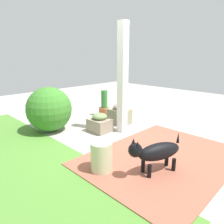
{
  "coord_description": "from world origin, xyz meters",
  "views": [
    {
      "loc": [
        -2.48,
        2.8,
        1.52
      ],
      "look_at": [
        0.34,
        -0.03,
        0.42
      ],
      "focal_mm": 33.55,
      "sensor_mm": 36.0,
      "label": 1
    }
  ],
  "objects_px": {
    "round_shrub": "(49,109)",
    "terracotta_pot_tall": "(104,107)",
    "dog": "(156,152)",
    "ceramic_urn": "(102,157)",
    "porch_pillar": "(123,79)",
    "stone_planter_nearest": "(120,115)",
    "stone_planter_near": "(100,123)"
  },
  "relations": [
    {
      "from": "dog",
      "to": "ceramic_urn",
      "type": "relative_size",
      "value": 1.84
    },
    {
      "from": "dog",
      "to": "ceramic_urn",
      "type": "bearing_deg",
      "value": 40.69
    },
    {
      "from": "dog",
      "to": "round_shrub",
      "type": "bearing_deg",
      "value": 3.51
    },
    {
      "from": "stone_planter_near",
      "to": "stone_planter_nearest",
      "type": "bearing_deg",
      "value": -84.77
    },
    {
      "from": "round_shrub",
      "to": "dog",
      "type": "relative_size",
      "value": 1.18
    },
    {
      "from": "round_shrub",
      "to": "dog",
      "type": "bearing_deg",
      "value": -176.49
    },
    {
      "from": "porch_pillar",
      "to": "dog",
      "type": "height_order",
      "value": "porch_pillar"
    },
    {
      "from": "dog",
      "to": "ceramic_urn",
      "type": "distance_m",
      "value": 0.71
    },
    {
      "from": "stone_planter_nearest",
      "to": "round_shrub",
      "type": "bearing_deg",
      "value": 62.44
    },
    {
      "from": "stone_planter_nearest",
      "to": "dog",
      "type": "xyz_separation_m",
      "value": [
        -1.74,
        1.19,
        0.1
      ]
    },
    {
      "from": "porch_pillar",
      "to": "terracotta_pot_tall",
      "type": "bearing_deg",
      "value": -25.59
    },
    {
      "from": "stone_planter_near",
      "to": "dog",
      "type": "height_order",
      "value": "dog"
    },
    {
      "from": "porch_pillar",
      "to": "dog",
      "type": "xyz_separation_m",
      "value": [
        -1.37,
        0.86,
        -0.75
      ]
    },
    {
      "from": "porch_pillar",
      "to": "stone_planter_nearest",
      "type": "xyz_separation_m",
      "value": [
        0.37,
        -0.33,
        -0.85
      ]
    },
    {
      "from": "round_shrub",
      "to": "ceramic_urn",
      "type": "xyz_separation_m",
      "value": [
        -1.91,
        0.31,
        -0.24
      ]
    },
    {
      "from": "stone_planter_nearest",
      "to": "ceramic_urn",
      "type": "height_order",
      "value": "stone_planter_nearest"
    },
    {
      "from": "stone_planter_near",
      "to": "terracotta_pot_tall",
      "type": "bearing_deg",
      "value": -47.72
    },
    {
      "from": "round_shrub",
      "to": "terracotta_pot_tall",
      "type": "distance_m",
      "value": 1.54
    },
    {
      "from": "stone_planter_nearest",
      "to": "terracotta_pot_tall",
      "type": "distance_m",
      "value": 0.73
    },
    {
      "from": "stone_planter_nearest",
      "to": "round_shrub",
      "type": "height_order",
      "value": "round_shrub"
    },
    {
      "from": "porch_pillar",
      "to": "terracotta_pot_tall",
      "type": "height_order",
      "value": "porch_pillar"
    },
    {
      "from": "round_shrub",
      "to": "terracotta_pot_tall",
      "type": "bearing_deg",
      "value": -89.72
    },
    {
      "from": "terracotta_pot_tall",
      "to": "porch_pillar",
      "type": "bearing_deg",
      "value": 154.41
    },
    {
      "from": "round_shrub",
      "to": "dog",
      "type": "xyz_separation_m",
      "value": [
        -2.44,
        -0.15,
        -0.14
      ]
    },
    {
      "from": "stone_planter_nearest",
      "to": "stone_planter_near",
      "type": "distance_m",
      "value": 0.66
    },
    {
      "from": "stone_planter_nearest",
      "to": "round_shrub",
      "type": "distance_m",
      "value": 1.53
    },
    {
      "from": "ceramic_urn",
      "to": "terracotta_pot_tall",
      "type": "bearing_deg",
      "value": -43.85
    },
    {
      "from": "stone_planter_nearest",
      "to": "dog",
      "type": "bearing_deg",
      "value": 145.72
    },
    {
      "from": "ceramic_urn",
      "to": "stone_planter_nearest",
      "type": "bearing_deg",
      "value": -53.79
    },
    {
      "from": "stone_planter_nearest",
      "to": "round_shrub",
      "type": "relative_size",
      "value": 0.55
    },
    {
      "from": "round_shrub",
      "to": "porch_pillar",
      "type": "bearing_deg",
      "value": -136.6
    },
    {
      "from": "stone_planter_near",
      "to": "dog",
      "type": "xyz_separation_m",
      "value": [
        -1.69,
        0.54,
        0.13
      ]
    }
  ]
}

